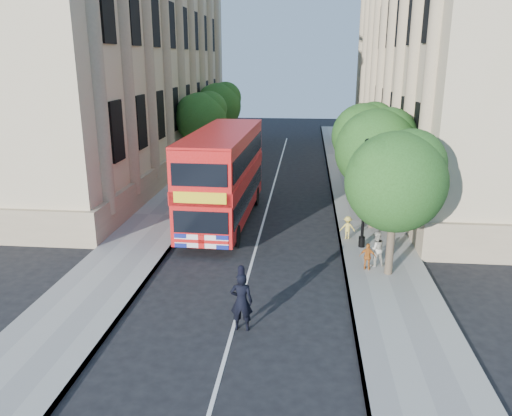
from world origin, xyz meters
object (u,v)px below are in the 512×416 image
(double_decker_bus, at_px, (223,174))
(box_van, at_px, (226,179))
(lamp_post, at_px, (364,198))
(woman_pedestrian, at_px, (376,249))
(police_constable, at_px, (241,302))

(double_decker_bus, bearing_deg, box_van, 99.24)
(lamp_post, xyz_separation_m, box_van, (-7.68, 7.39, -1.04))
(woman_pedestrian, bearing_deg, police_constable, 32.33)
(woman_pedestrian, bearing_deg, lamp_post, -96.60)
(lamp_post, relative_size, box_van, 0.98)
(box_van, bearing_deg, lamp_post, -42.80)
(police_constable, bearing_deg, double_decker_bus, -77.42)
(lamp_post, relative_size, police_constable, 2.52)
(woman_pedestrian, bearing_deg, box_van, -65.80)
(double_decker_bus, height_order, police_constable, double_decker_bus)
(lamp_post, distance_m, woman_pedestrian, 2.77)
(double_decker_bus, relative_size, police_constable, 5.28)
(police_constable, height_order, woman_pedestrian, police_constable)
(lamp_post, xyz_separation_m, police_constable, (-4.71, -7.85, -1.49))
(box_van, distance_m, police_constable, 15.54)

